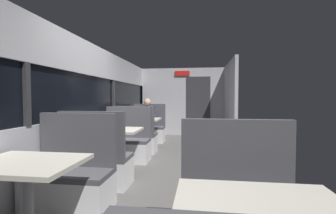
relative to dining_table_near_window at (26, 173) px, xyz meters
name	(u,v)px	position (x,y,z in m)	size (l,w,h in m)	color
ground_plane	(165,174)	(0.89, 2.09, -0.65)	(3.30, 9.20, 0.02)	#514F4C
carriage_window_panel_left	(83,108)	(-0.56, 2.09, 0.47)	(0.09, 8.48, 2.30)	#B2B2B7
carriage_end_bulkhead	(184,102)	(0.95, 6.28, 0.50)	(2.90, 0.11, 2.30)	#B2B2B7
carriage_aisle_panel_right	(230,102)	(2.34, 5.09, 0.51)	(0.08, 2.40, 2.30)	#B2B2B7
dining_table_near_window	(26,173)	(0.00, 0.00, 0.00)	(0.90, 0.70, 0.74)	#9E9EA3
bench_near_window_facing_entry	(71,180)	(0.00, 0.70, -0.31)	(0.95, 0.50, 1.10)	silver
dining_table_mid_window	(114,135)	(0.00, 2.09, 0.00)	(0.90, 0.70, 0.74)	#9E9EA3
bench_mid_window_facing_end	(97,164)	(0.00, 1.39, -0.31)	(0.95, 0.50, 1.10)	silver
bench_mid_window_facing_entry	(126,144)	(0.00, 2.79, -0.31)	(0.95, 0.50, 1.10)	silver
dining_table_far_window	(143,122)	(0.00, 4.19, 0.00)	(0.90, 0.70, 0.74)	#9E9EA3
bench_far_window_facing_end	(136,139)	(0.00, 3.49, -0.31)	(0.95, 0.50, 1.10)	silver
bench_far_window_facing_entry	(148,130)	(0.00, 4.89, -0.31)	(0.95, 0.50, 1.10)	silver
seated_passenger	(148,124)	(0.00, 4.82, -0.10)	(0.47, 0.55, 1.26)	#26262D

